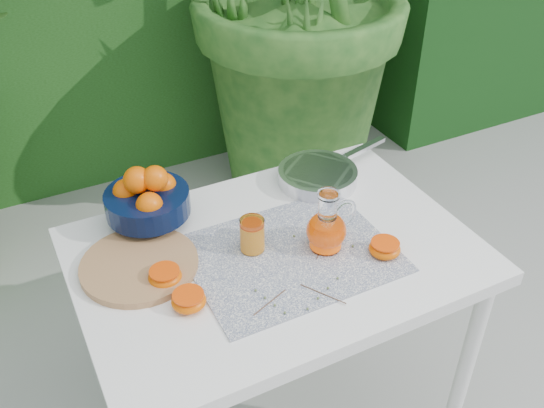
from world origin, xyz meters
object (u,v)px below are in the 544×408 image
fruit_bowl (147,197)px  saute_pan (319,175)px  juice_pitcher (327,229)px  cutting_board (139,265)px  white_table (275,273)px

fruit_bowl → saute_pan: fruit_bowl is taller
juice_pitcher → saute_pan: (0.14, 0.27, -0.04)m
cutting_board → saute_pan: 0.60m
white_table → juice_pitcher: (0.12, -0.05, 0.14)m
white_table → fruit_bowl: (-0.25, 0.26, 0.16)m
white_table → juice_pitcher: juice_pitcher is taller
cutting_board → juice_pitcher: bearing=-17.4°
white_table → fruit_bowl: fruit_bowl is taller
white_table → saute_pan: 0.35m
white_table → saute_pan: bearing=40.9°
juice_pitcher → white_table: bearing=156.7°
saute_pan → fruit_bowl: bearing=176.1°
white_table → cutting_board: 0.35m
cutting_board → white_table: bearing=-15.2°
cutting_board → fruit_bowl: bearing=64.4°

